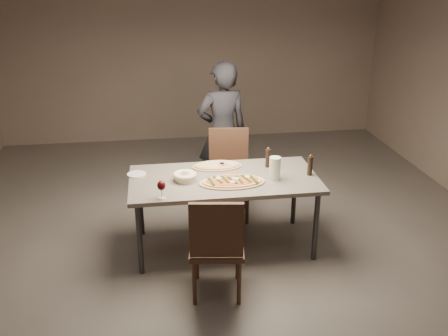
{
  "coord_description": "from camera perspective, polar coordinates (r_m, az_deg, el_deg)",
  "views": [
    {
      "loc": [
        -0.64,
        -4.34,
        2.63
      ],
      "look_at": [
        0.0,
        0.0,
        0.85
      ],
      "focal_mm": 40.0,
      "sensor_mm": 36.0,
      "label": 1
    }
  ],
  "objects": [
    {
      "name": "oil_dish",
      "position": [
        5.01,
        -1.49,
        0.12
      ],
      "size": [
        0.13,
        0.13,
        0.02
      ],
      "rotation": [
        0.0,
        0.0,
        -0.27
      ],
      "color": "white",
      "rests_on": "dining_table"
    },
    {
      "name": "bread_basket",
      "position": [
        4.7,
        -4.5,
        -0.92
      ],
      "size": [
        0.22,
        0.22,
        0.08
      ],
      "rotation": [
        0.0,
        0.0,
        -0.32
      ],
      "color": "beige",
      "rests_on": "dining_table"
    },
    {
      "name": "zucchini_pizza",
      "position": [
        4.65,
        0.94,
        -1.55
      ],
      "size": [
        0.62,
        0.34,
        0.05
      ],
      "rotation": [
        0.0,
        0.0,
        -0.34
      ],
      "color": "tan",
      "rests_on": "dining_table"
    },
    {
      "name": "dining_table",
      "position": [
        4.8,
        0.0,
        -1.74
      ],
      "size": [
        1.8,
        0.9,
        0.75
      ],
      "color": "slate",
      "rests_on": "ground"
    },
    {
      "name": "diner",
      "position": [
        5.85,
        -0.19,
        4.14
      ],
      "size": [
        0.66,
        0.49,
        1.66
      ],
      "primitive_type": "imported",
      "rotation": [
        0.0,
        0.0,
        3.3
      ],
      "color": "black",
      "rests_on": "ground"
    },
    {
      "name": "room",
      "position": [
        4.56,
        0.0,
        6.42
      ],
      "size": [
        7.0,
        7.0,
        7.0
      ],
      "color": "#5F5851",
      "rests_on": "ground"
    },
    {
      "name": "carafe",
      "position": [
        4.72,
        5.83,
        -0.05
      ],
      "size": [
        0.11,
        0.11,
        0.22
      ],
      "rotation": [
        0.0,
        0.0,
        -0.43
      ],
      "color": "silver",
      "rests_on": "dining_table"
    },
    {
      "name": "wine_glass",
      "position": [
        4.34,
        -7.17,
        -2.07
      ],
      "size": [
        0.08,
        0.08,
        0.17
      ],
      "rotation": [
        0.0,
        0.0,
        0.18
      ],
      "color": "silver",
      "rests_on": "dining_table"
    },
    {
      "name": "pepper_mill_right",
      "position": [
        5.02,
        5.04,
        1.18
      ],
      "size": [
        0.05,
        0.05,
        0.21
      ],
      "rotation": [
        0.0,
        0.0,
        -0.04
      ],
      "color": "black",
      "rests_on": "dining_table"
    },
    {
      "name": "chair_far",
      "position": [
        5.54,
        0.56,
        -0.02
      ],
      "size": [
        0.51,
        0.51,
        0.98
      ],
      "rotation": [
        0.0,
        0.0,
        3.03
      ],
      "color": "#41281B",
      "rests_on": "ground"
    },
    {
      "name": "chair_near",
      "position": [
        4.12,
        -0.85,
        -8.55
      ],
      "size": [
        0.51,
        0.51,
        0.95
      ],
      "rotation": [
        0.0,
        0.0,
        -0.14
      ],
      "color": "#41281B",
      "rests_on": "ground"
    },
    {
      "name": "ham_pizza",
      "position": [
        5.02,
        -0.79,
        0.28
      ],
      "size": [
        0.5,
        0.28,
        0.04
      ],
      "rotation": [
        0.0,
        0.0,
        -0.1
      ],
      "color": "tan",
      "rests_on": "dining_table"
    },
    {
      "name": "pepper_mill_left",
      "position": [
        4.87,
        9.81,
        0.28
      ],
      "size": [
        0.05,
        0.05,
        0.21
      ],
      "rotation": [
        0.0,
        0.0,
        0.34
      ],
      "color": "black",
      "rests_on": "dining_table"
    },
    {
      "name": "side_plate",
      "position": [
        4.91,
        -9.96,
        -0.71
      ],
      "size": [
        0.18,
        0.18,
        0.01
      ],
      "rotation": [
        0.0,
        0.0,
        -0.35
      ],
      "color": "white",
      "rests_on": "dining_table"
    }
  ]
}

